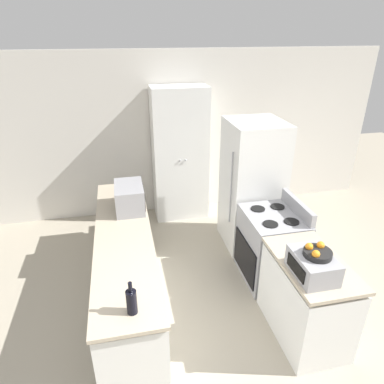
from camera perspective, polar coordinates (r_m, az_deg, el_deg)
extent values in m
cube|color=silver|center=(5.61, -3.59, 9.43)|extent=(7.00, 0.06, 2.60)
cube|color=silver|center=(4.01, -10.80, -12.64)|extent=(0.58, 2.65, 0.81)
cube|color=#B7A88E|center=(3.75, -11.37, -7.13)|extent=(0.60, 2.70, 0.04)
cube|color=silver|center=(3.76, 18.35, -16.77)|extent=(0.58, 0.97, 0.81)
cube|color=#B7A88E|center=(3.47, 19.39, -11.13)|extent=(0.60, 0.99, 0.04)
cube|color=white|center=(5.43, -2.01, 6.18)|extent=(0.85, 0.47, 2.11)
sphere|color=#B2B2B7|center=(5.19, -1.94, 5.26)|extent=(0.03, 0.03, 0.03)
sphere|color=#B2B2B7|center=(5.20, -1.07, 5.33)|extent=(0.03, 0.03, 0.03)
cube|color=#9E9EA3|center=(4.35, 12.93, -8.88)|extent=(0.64, 0.77, 0.88)
cube|color=black|center=(4.30, 8.74, -10.73)|extent=(0.02, 0.67, 0.48)
cube|color=#9E9EA3|center=(4.21, 17.22, -2.39)|extent=(0.06, 0.73, 0.16)
cylinder|color=black|center=(3.93, 12.95, -5.24)|extent=(0.17, 0.17, 0.01)
cylinder|color=black|center=(4.22, 10.93, -2.76)|extent=(0.17, 0.17, 0.01)
cylinder|color=black|center=(4.04, 16.27, -4.76)|extent=(0.17, 0.17, 0.01)
cylinder|color=black|center=(4.32, 14.07, -2.39)|extent=(0.17, 0.17, 0.01)
cube|color=white|center=(4.79, 9.93, 1.06)|extent=(0.71, 0.78, 1.80)
cylinder|color=gray|center=(4.45, 6.53, 0.58)|extent=(0.02, 0.02, 0.99)
cube|color=#939399|center=(4.15, -10.39, -0.87)|extent=(0.33, 0.51, 0.31)
cube|color=black|center=(4.12, -8.02, -0.88)|extent=(0.01, 0.31, 0.22)
cylinder|color=black|center=(2.76, -10.02, -17.60)|extent=(0.08, 0.08, 0.20)
cylinder|color=black|center=(2.67, -10.26, -15.34)|extent=(0.03, 0.03, 0.08)
cube|color=#939399|center=(3.24, 19.49, -11.45)|extent=(0.32, 0.43, 0.21)
cube|color=black|center=(3.16, 16.91, -11.99)|extent=(0.01, 0.30, 0.13)
cylinder|color=black|center=(3.17, 20.20, -9.57)|extent=(0.24, 0.24, 0.05)
sphere|color=orange|center=(3.21, 20.65, -8.29)|extent=(0.07, 0.07, 0.07)
sphere|color=orange|center=(3.16, 18.94, -8.61)|extent=(0.07, 0.07, 0.07)
sphere|color=orange|center=(3.08, 19.95, -9.70)|extent=(0.07, 0.07, 0.07)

